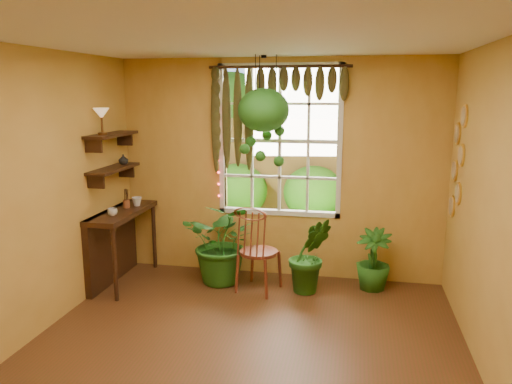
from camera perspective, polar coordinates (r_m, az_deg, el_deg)
floor at (r=4.51m, az=-2.16°, el=-19.21°), size 4.50×4.50×0.00m
ceiling at (r=3.90m, az=-2.47°, el=17.36°), size 4.50×4.50×0.00m
wall_back at (r=6.16m, az=2.67°, el=2.58°), size 4.00×0.00×4.00m
wall_left at (r=4.86m, az=-25.86°, el=-0.96°), size 0.00×4.50×4.50m
wall_right at (r=4.03m, az=26.58°, el=-3.40°), size 0.00×4.50×4.50m
window at (r=6.15m, az=2.74°, el=5.85°), size 1.52×0.10×1.86m
valance_vine at (r=6.01m, az=1.80°, el=11.24°), size 1.70×0.12×1.10m
string_lights at (r=6.21m, az=-4.37°, el=6.36°), size 0.03×0.03×1.54m
wall_plates at (r=5.70m, az=22.02°, el=3.08°), size 0.04×0.32×1.10m
counter_ledge at (r=6.32m, az=-15.81°, el=-5.05°), size 0.40×1.20×0.90m
shelf_lower at (r=6.12m, az=-15.96°, el=2.57°), size 0.25×0.90×0.04m
shelf_upper at (r=6.07m, az=-16.16°, el=6.30°), size 0.25×0.90×0.04m
backyard at (r=10.71m, az=7.76°, el=5.91°), size 14.00×10.00×12.00m
windsor_chair at (r=5.84m, az=0.17°, el=-8.11°), size 0.55×0.57×1.19m
potted_plant_left at (r=6.06m, az=-3.68°, el=-5.73°), size 0.97×0.86×1.02m
potted_plant_mid at (r=5.81m, az=6.18°, el=-7.19°), size 0.59×0.53×0.89m
potted_plant_right at (r=6.05m, az=13.23°, el=-7.52°), size 0.49×0.49×0.73m
hanging_basket at (r=5.79m, az=0.87°, el=8.43°), size 0.59×0.59×1.27m
cup_a at (r=5.93m, az=-16.08°, el=-2.21°), size 0.15×0.15×0.09m
cup_b at (r=6.35m, az=-13.47°, el=-1.07°), size 0.14×0.14×0.11m
brush_jar at (r=6.27m, az=-14.61°, el=-0.73°), size 0.08×0.08×0.29m
shelf_vase at (r=6.33m, az=-14.92°, el=3.62°), size 0.12×0.12×0.12m
tiffany_lamp at (r=5.84m, az=-17.26°, el=8.40°), size 0.18×0.18×0.30m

